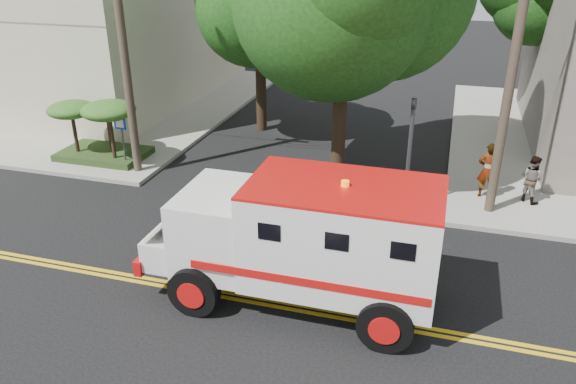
% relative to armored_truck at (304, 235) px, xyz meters
% --- Properties ---
extents(ground, '(100.00, 100.00, 0.00)m').
position_rel_armored_truck_xyz_m(ground, '(-2.01, -0.36, -1.73)').
color(ground, black).
rests_on(ground, ground).
extents(sidewalk_nw, '(17.00, 17.00, 0.15)m').
position_rel_armored_truck_xyz_m(sidewalk_nw, '(-15.51, 13.14, -1.65)').
color(sidewalk_nw, gray).
rests_on(sidewalk_nw, ground).
extents(utility_pole_left, '(0.28, 0.28, 9.00)m').
position_rel_armored_truck_xyz_m(utility_pole_left, '(-7.61, 5.64, 2.77)').
color(utility_pole_left, '#382D23').
rests_on(utility_pole_left, ground).
extents(utility_pole_right, '(0.28, 0.28, 9.00)m').
position_rel_armored_truck_xyz_m(utility_pole_right, '(4.29, 5.84, 2.77)').
color(utility_pole_right, '#382D23').
rests_on(utility_pole_right, ground).
extents(traffic_signal, '(0.15, 0.18, 3.60)m').
position_rel_armored_truck_xyz_m(traffic_signal, '(1.79, 5.24, 0.50)').
color(traffic_signal, '#3F3F42').
rests_on(traffic_signal, ground).
extents(accessibility_sign, '(0.45, 0.10, 2.02)m').
position_rel_armored_truck_xyz_m(accessibility_sign, '(-8.21, 5.81, -0.36)').
color(accessibility_sign, '#3F3F42').
rests_on(accessibility_sign, ground).
extents(palm_planter, '(3.52, 2.63, 2.36)m').
position_rel_armored_truck_xyz_m(palm_planter, '(-9.45, 6.26, -0.08)').
color(palm_planter, '#1E3314').
rests_on(palm_planter, sidewalk_nw).
extents(armored_truck, '(6.67, 2.72, 3.03)m').
position_rel_armored_truck_xyz_m(armored_truck, '(0.00, 0.00, 0.00)').
color(armored_truck, silver).
rests_on(armored_truck, ground).
extents(pedestrian_a, '(0.66, 0.43, 1.80)m').
position_rel_armored_truck_xyz_m(pedestrian_a, '(4.17, 6.83, -0.68)').
color(pedestrian_a, gray).
rests_on(pedestrian_a, sidewalk_ne).
extents(pedestrian_b, '(0.93, 0.91, 1.51)m').
position_rel_armored_truck_xyz_m(pedestrian_b, '(5.47, 6.86, -0.82)').
color(pedestrian_b, gray).
rests_on(pedestrian_b, sidewalk_ne).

